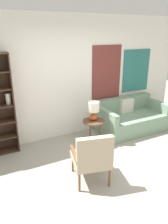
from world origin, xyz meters
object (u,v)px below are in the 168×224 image
Objects in this scene: couch at (130,118)px; side_table at (94,124)px; table_lamp at (93,109)px; armchair at (92,156)px.

couch is 3.06× the size of side_table.
table_lamp is (-1.16, -0.19, 0.49)m from couch.
armchair reaches higher than couch.
side_table is at bearing -168.88° from couch.
side_table is 1.31× the size of table_lamp.
side_table is at bearing 59.26° from armchair.
couch is 1.21m from side_table.
armchair is 0.54× the size of couch.
table_lamp is at bearing -170.64° from couch.
armchair is at bearing -120.74° from side_table.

